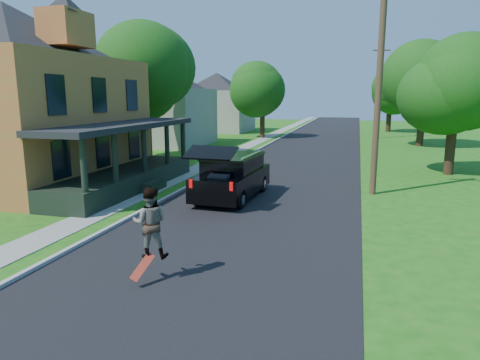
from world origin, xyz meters
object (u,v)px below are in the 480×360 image
(black_suv, at_px, (232,176))
(utility_pole_near, at_px, (379,87))
(skateboarder, at_px, (150,223))
(tree_right_near, at_px, (456,80))

(black_suv, xyz_separation_m, utility_pole_near, (5.90, 2.44, 3.78))
(skateboarder, bearing_deg, tree_right_near, -137.29)
(utility_pole_near, bearing_deg, black_suv, -159.74)
(black_suv, relative_size, utility_pole_near, 0.59)
(black_suv, bearing_deg, skateboarder, -83.80)
(black_suv, distance_m, tree_right_near, 14.11)
(black_suv, distance_m, skateboarder, 8.54)
(black_suv, distance_m, utility_pole_near, 7.42)
(skateboarder, distance_m, tree_right_near, 20.22)
(skateboarder, xyz_separation_m, utility_pole_near, (5.43, 10.95, 3.33))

